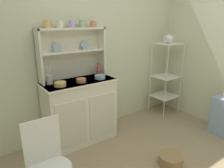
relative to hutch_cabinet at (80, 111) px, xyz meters
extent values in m
cube|color=beige|center=(0.33, 0.26, 0.81)|extent=(3.84, 0.05, 2.50)
cube|color=silver|center=(0.00, 0.00, -0.01)|extent=(0.92, 0.42, 0.86)
cube|color=beige|center=(-0.22, -0.21, -0.05)|extent=(0.39, 0.01, 0.60)
cube|color=beige|center=(0.22, -0.21, -0.05)|extent=(0.39, 0.01, 0.60)
cube|color=white|center=(0.00, 0.00, 0.41)|extent=(0.95, 0.45, 0.02)
cube|color=silver|center=(0.00, 0.20, 0.75)|extent=(0.89, 0.02, 0.66)
cube|color=silver|center=(-0.43, 0.12, 0.75)|extent=(0.02, 0.18, 0.66)
cube|color=silver|center=(0.43, 0.12, 0.75)|extent=(0.02, 0.18, 0.66)
cube|color=silver|center=(0.00, 0.12, 0.78)|extent=(0.85, 0.16, 0.02)
cube|color=silver|center=(0.00, 0.12, 1.06)|extent=(0.89, 0.18, 0.02)
cylinder|color=#8EB2D1|center=(-0.19, 0.16, 0.84)|extent=(0.11, 0.03, 0.11)
cylinder|color=#8EB2D1|center=(0.19, 0.16, 0.84)|extent=(0.11, 0.03, 0.11)
cylinder|color=silver|center=(1.44, -0.23, 0.18)|extent=(0.01, 0.01, 1.24)
cylinder|color=silver|center=(1.82, -0.23, 0.18)|extent=(0.01, 0.01, 1.24)
cylinder|color=silver|center=(1.44, 0.12, 0.18)|extent=(0.01, 0.01, 1.24)
cylinder|color=silver|center=(1.82, 0.12, 0.18)|extent=(0.01, 0.01, 1.24)
cube|color=silver|center=(1.63, -0.05, 0.79)|extent=(0.40, 0.37, 0.01)
cube|color=silver|center=(1.63, -0.05, 0.23)|extent=(0.40, 0.37, 0.01)
cube|color=silver|center=(1.63, -0.05, -0.12)|extent=(0.40, 0.37, 0.01)
cube|color=white|center=(-0.73, -0.77, 0.21)|extent=(0.31, 0.02, 0.40)
cylinder|color=#93754C|center=(0.60, -1.07, -0.38)|extent=(0.27, 0.27, 0.13)
cylinder|color=#DBB760|center=(-0.30, 0.12, 1.12)|extent=(0.08, 0.08, 0.09)
torus|color=#DBB760|center=(-0.26, 0.12, 1.13)|extent=(0.01, 0.05, 0.05)
cylinder|color=silver|center=(-0.15, 0.12, 1.12)|extent=(0.08, 0.08, 0.08)
torus|color=silver|center=(-0.10, 0.12, 1.12)|extent=(0.01, 0.05, 0.05)
cylinder|color=#B79ECC|center=(0.01, 0.12, 1.12)|extent=(0.08, 0.08, 0.09)
torus|color=#B79ECC|center=(0.06, 0.12, 1.12)|extent=(0.01, 0.05, 0.05)
cylinder|color=#9EB78E|center=(0.15, 0.12, 1.12)|extent=(0.08, 0.08, 0.09)
torus|color=#9EB78E|center=(0.20, 0.12, 1.13)|extent=(0.01, 0.05, 0.05)
cylinder|color=#C67556|center=(0.30, 0.12, 1.11)|extent=(0.07, 0.07, 0.08)
torus|color=#C67556|center=(0.34, 0.12, 1.12)|extent=(0.01, 0.05, 0.05)
cylinder|color=#DBB760|center=(-0.28, -0.07, 0.44)|extent=(0.14, 0.14, 0.05)
cylinder|color=#C67556|center=(0.00, -0.07, 0.44)|extent=(0.12, 0.12, 0.05)
cylinder|color=#8EB2D1|center=(0.28, -0.07, 0.44)|extent=(0.14, 0.14, 0.05)
cylinder|color=#B74C47|center=(0.35, 0.09, 0.48)|extent=(0.05, 0.05, 0.12)
cylinder|color=#B74C47|center=(0.35, 0.09, 0.56)|extent=(0.02, 0.02, 0.04)
cylinder|color=#4C382D|center=(0.35, 0.09, 0.58)|extent=(0.03, 0.03, 0.01)
cylinder|color=#B2B7C6|center=(-0.35, 0.08, 0.47)|extent=(0.08, 0.08, 0.11)
cylinder|color=silver|center=(-0.37, 0.06, 0.55)|extent=(0.03, 0.02, 0.19)
ellipsoid|color=silver|center=(-0.37, 0.06, 0.65)|extent=(0.02, 0.01, 0.01)
cylinder|color=silver|center=(-0.33, 0.09, 0.56)|extent=(0.02, 0.04, 0.19)
ellipsoid|color=silver|center=(-0.33, 0.09, 0.66)|extent=(0.02, 0.01, 0.01)
sphere|color=white|center=(1.63, -0.05, 0.87)|extent=(0.14, 0.14, 0.14)
sphere|color=silver|center=(1.63, -0.05, 0.95)|extent=(0.02, 0.02, 0.02)
cylinder|color=white|center=(1.73, -0.05, 0.88)|extent=(0.09, 0.02, 0.07)
torus|color=white|center=(1.55, -0.05, 0.87)|extent=(0.01, 0.09, 0.09)
camera|label=1|loc=(-1.12, -2.32, 1.17)|focal=33.15mm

